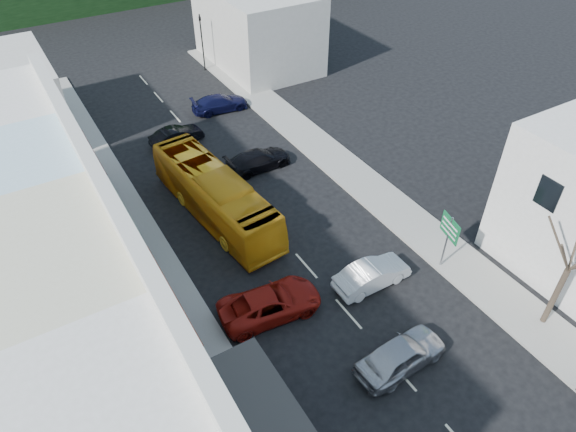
% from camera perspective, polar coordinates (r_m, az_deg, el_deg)
% --- Properties ---
extents(ground, '(120.00, 120.00, 0.00)m').
position_cam_1_polar(ground, '(26.73, 6.73, -10.74)').
color(ground, black).
rests_on(ground, ground).
extents(sidewalk_left, '(3.00, 52.00, 0.15)m').
position_cam_1_polar(sidewalk_left, '(30.93, -15.96, -3.52)').
color(sidewalk_left, gray).
rests_on(sidewalk_left, ground).
extents(sidewalk_right, '(3.00, 52.00, 0.15)m').
position_cam_1_polar(sidewalk_right, '(36.00, 7.02, 4.79)').
color(sidewalk_right, gray).
rests_on(sidewalk_right, ground).
extents(shopfront_row, '(8.25, 30.00, 8.00)m').
position_cam_1_polar(shopfront_row, '(24.38, -25.00, -7.66)').
color(shopfront_row, silver).
rests_on(shopfront_row, ground).
extents(distant_block_right, '(8.00, 12.00, 7.00)m').
position_cam_1_polar(distant_block_right, '(51.28, -3.41, 20.24)').
color(distant_block_right, '#B7B2A8').
rests_on(distant_block_right, ground).
extents(bus, '(3.66, 11.79, 3.10)m').
position_cam_1_polar(bus, '(31.51, -8.12, 2.28)').
color(bus, '#F3A517').
rests_on(bus, ground).
extents(car_silver, '(4.50, 2.05, 1.40)m').
position_cam_1_polar(car_silver, '(24.69, 12.41, -14.95)').
color(car_silver, '#B0B0B5').
rests_on(car_silver, ground).
extents(car_white, '(4.40, 1.81, 1.40)m').
position_cam_1_polar(car_white, '(27.76, 9.33, -6.47)').
color(car_white, silver).
rests_on(car_white, ground).
extents(car_red, '(4.77, 2.37, 1.40)m').
position_cam_1_polar(car_red, '(26.08, -1.98, -9.68)').
color(car_red, maroon).
rests_on(car_red, ground).
extents(car_black_near, '(4.54, 1.94, 1.40)m').
position_cam_1_polar(car_black_near, '(36.04, -3.32, 6.29)').
color(car_black_near, black).
rests_on(car_black_near, ground).
extents(car_black_far, '(4.56, 2.24, 1.40)m').
position_cam_1_polar(car_black_far, '(39.64, -12.30, 8.75)').
color(car_black_far, black).
rests_on(car_black_far, ground).
extents(car_navy_far, '(4.65, 2.23, 1.40)m').
position_cam_1_polar(car_navy_far, '(43.69, -7.60, 12.37)').
color(car_navy_far, black).
rests_on(car_navy_far, ground).
extents(pedestrian_left, '(0.53, 0.68, 1.70)m').
position_cam_1_polar(pedestrian_left, '(24.27, -12.01, -15.01)').
color(pedestrian_left, black).
rests_on(pedestrian_left, sidewalk_left).
extents(direction_sign, '(0.89, 1.68, 3.55)m').
position_cam_1_polar(direction_sign, '(28.88, 17.16, -2.88)').
color(direction_sign, '#0F5E30').
rests_on(direction_sign, ground).
extents(street_tree, '(3.86, 3.86, 7.49)m').
position_cam_1_polar(street_tree, '(26.63, 28.67, -5.27)').
color(street_tree, '#32261C').
rests_on(street_tree, ground).
extents(traffic_signal, '(1.00, 1.28, 5.21)m').
position_cam_1_polar(traffic_signal, '(50.55, -9.51, 18.43)').
color(traffic_signal, black).
rests_on(traffic_signal, ground).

